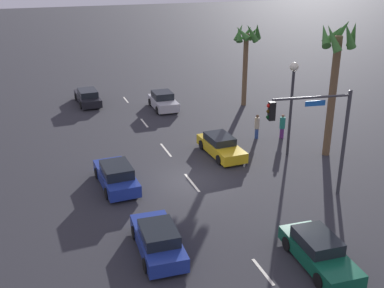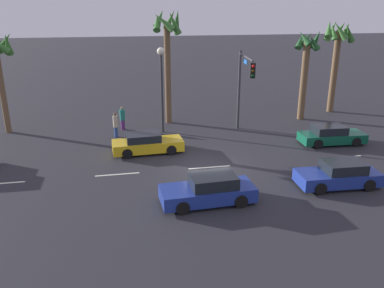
{
  "view_description": "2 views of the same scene",
  "coord_description": "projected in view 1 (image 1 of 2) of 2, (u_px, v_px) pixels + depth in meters",
  "views": [
    {
      "loc": [
        23.64,
        -8.31,
        12.31
      ],
      "look_at": [
        -1.06,
        0.48,
        1.89
      ],
      "focal_mm": 44.11,
      "sensor_mm": 36.0,
      "label": 1
    },
    {
      "loc": [
        -4.87,
        -20.68,
        8.92
      ],
      "look_at": [
        -0.83,
        -0.26,
        1.62
      ],
      "focal_mm": 36.7,
      "sensor_mm": 36.0,
      "label": 2
    }
  ],
  "objects": [
    {
      "name": "streetlamp",
      "position": [
        292.0,
        92.0,
        29.88
      ],
      "size": [
        0.56,
        0.56,
        6.24
      ],
      "color": "#2D2D33",
      "rests_on": "ground_plane"
    },
    {
      "name": "car_2",
      "position": [
        163.0,
        101.0,
        40.91
      ],
      "size": [
        4.0,
        1.96,
        1.45
      ],
      "color": "#B7B7BC",
      "rests_on": "ground_plane"
    },
    {
      "name": "traffic_signal",
      "position": [
        319.0,
        128.0,
        24.56
      ],
      "size": [
        0.82,
        4.59,
        5.94
      ],
      "color": "#38383D",
      "rests_on": "ground_plane"
    },
    {
      "name": "car_5",
      "position": [
        88.0,
        97.0,
        42.27
      ],
      "size": [
        4.71,
        1.97,
        1.33
      ],
      "color": "black",
      "rests_on": "ground_plane"
    },
    {
      "name": "car_4",
      "position": [
        319.0,
        251.0,
        20.12
      ],
      "size": [
        4.46,
        1.95,
        1.3
      ],
      "color": "#0F5138",
      "rests_on": "ground_plane"
    },
    {
      "name": "car_1",
      "position": [
        116.0,
        176.0,
        26.98
      ],
      "size": [
        4.56,
        2.02,
        1.41
      ],
      "color": "navy",
      "rests_on": "ground_plane"
    },
    {
      "name": "ground_plane",
      "position": [
        190.0,
        181.0,
        27.84
      ],
      "size": [
        220.0,
        220.0,
        0.0
      ],
      "primitive_type": "plane",
      "color": "#28282D"
    },
    {
      "name": "pedestrian_1",
      "position": [
        257.0,
        126.0,
        34.01
      ],
      "size": [
        0.42,
        0.42,
        1.82
      ],
      "color": "#2D478C",
      "rests_on": "ground_plane"
    },
    {
      "name": "car_3",
      "position": [
        221.0,
        146.0,
        31.34
      ],
      "size": [
        4.56,
        1.95,
        1.3
      ],
      "color": "gold",
      "rests_on": "ground_plane"
    },
    {
      "name": "lane_stripe_4",
      "position": [
        263.0,
        272.0,
        19.79
      ],
      "size": [
        1.9,
        0.14,
        0.01
      ],
      "primitive_type": "cube",
      "color": "silver",
      "rests_on": "ground_plane"
    },
    {
      "name": "pedestrian_0",
      "position": [
        282.0,
        126.0,
        34.09
      ],
      "size": [
        0.55,
        0.55,
        1.81
      ],
      "color": "#59266B",
      "rests_on": "ground_plane"
    },
    {
      "name": "lane_stripe_1",
      "position": [
        144.0,
        123.0,
        37.52
      ],
      "size": [
        2.18,
        0.14,
        0.01
      ],
      "primitive_type": "cube",
      "color": "silver",
      "rests_on": "ground_plane"
    },
    {
      "name": "palm_tree_1",
      "position": [
        247.0,
        43.0,
        40.08
      ],
      "size": [
        2.52,
        2.68,
        7.36
      ],
      "color": "brown",
      "rests_on": "ground_plane"
    },
    {
      "name": "lane_stripe_2",
      "position": [
        166.0,
        150.0,
        32.27
      ],
      "size": [
        2.47,
        0.14,
        0.01
      ],
      "primitive_type": "cube",
      "color": "silver",
      "rests_on": "ground_plane"
    },
    {
      "name": "lane_stripe_0",
      "position": [
        126.0,
        100.0,
        43.59
      ],
      "size": [
        2.01,
        0.14,
        0.01
      ],
      "primitive_type": "cube",
      "color": "silver",
      "rests_on": "ground_plane"
    },
    {
      "name": "car_0",
      "position": [
        158.0,
        240.0,
        20.92
      ],
      "size": [
        4.33,
        1.97,
        1.35
      ],
      "color": "navy",
      "rests_on": "ground_plane"
    },
    {
      "name": "palm_tree_0",
      "position": [
        336.0,
        60.0,
        29.19
      ],
      "size": [
        2.35,
        2.63,
        8.83
      ],
      "color": "brown",
      "rests_on": "ground_plane"
    },
    {
      "name": "lane_stripe_3",
      "position": [
        192.0,
        183.0,
        27.6
      ],
      "size": [
        2.49,
        0.14,
        0.01
      ],
      "primitive_type": "cube",
      "color": "silver",
      "rests_on": "ground_plane"
    }
  ]
}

